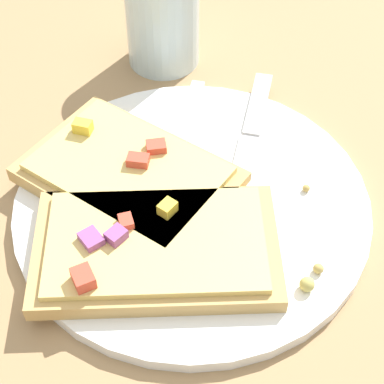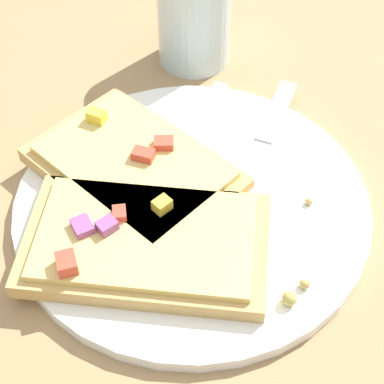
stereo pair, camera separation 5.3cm
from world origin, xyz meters
TOP-DOWN VIEW (x-y plane):
  - ground_plane at (0.00, 0.00)m, footprint 4.00×4.00m
  - plate at (0.00, 0.00)m, footprint 0.30×0.30m
  - fork at (-0.02, -0.04)m, footprint 0.18×0.12m
  - knife at (-0.08, -0.01)m, footprint 0.20×0.14m
  - pizza_slice_main at (0.06, 0.02)m, footprint 0.21×0.21m
  - pizza_slice_corner at (0.02, -0.05)m, footprint 0.15×0.19m
  - crumb_scatter at (-0.00, 0.09)m, footprint 0.11×0.07m
  - drinking_glass at (-0.12, -0.17)m, footprint 0.07×0.07m

SIDE VIEW (x-z plane):
  - ground_plane at x=0.00m, z-range 0.00..0.00m
  - plate at x=0.00m, z-range 0.00..0.01m
  - fork at x=-0.02m, z-range 0.01..0.02m
  - knife at x=-0.08m, z-range 0.01..0.02m
  - crumb_scatter at x=0.00m, z-range 0.01..0.02m
  - pizza_slice_main at x=0.06m, z-range 0.01..0.04m
  - pizza_slice_corner at x=0.02m, z-range 0.01..0.04m
  - drinking_glass at x=-0.12m, z-range 0.00..0.11m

